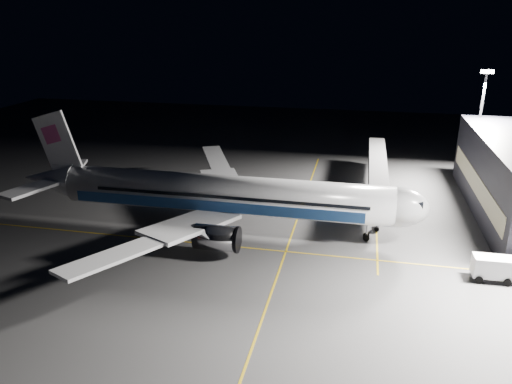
{
  "coord_description": "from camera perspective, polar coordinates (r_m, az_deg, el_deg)",
  "views": [
    {
      "loc": [
        18.73,
        -65.71,
        30.26
      ],
      "look_at": [
        4.62,
        -0.05,
        6.0
      ],
      "focal_mm": 35.0,
      "sensor_mm": 36.0,
      "label": 1
    }
  ],
  "objects": [
    {
      "name": "safety_cone_c",
      "position": [
        81.66,
        -1.36,
        -1.67
      ],
      "size": [
        0.4,
        0.4,
        0.6
      ],
      "primitive_type": "cone",
      "color": "#FF600A",
      "rests_on": "ground"
    },
    {
      "name": "jet_bridge",
      "position": [
        87.67,
        13.74,
        2.25
      ],
      "size": [
        3.6,
        34.4,
        6.3
      ],
      "color": "#B2B2B7",
      "rests_on": "ground"
    },
    {
      "name": "service_truck",
      "position": [
        66.47,
        25.86,
        -7.84
      ],
      "size": [
        5.89,
        2.72,
        2.98
      ],
      "rotation": [
        0.0,
        0.0,
        0.02
      ],
      "color": "silver",
      "rests_on": "ground"
    },
    {
      "name": "safety_cone_b",
      "position": [
        87.0,
        -0.49,
        -0.26
      ],
      "size": [
        0.43,
        0.43,
        0.65
      ],
      "primitive_type": "cone",
      "color": "#FF600A",
      "rests_on": "ground"
    },
    {
      "name": "safety_cone_a",
      "position": [
        81.08,
        -6.62,
        -1.97
      ],
      "size": [
        0.4,
        0.4,
        0.59
      ],
      "primitive_type": "cone",
      "color": "#FF600A",
      "rests_on": "ground"
    },
    {
      "name": "ground",
      "position": [
        74.73,
        -3.46,
        -4.07
      ],
      "size": [
        200.0,
        200.0,
        0.0
      ],
      "primitive_type": "plane",
      "color": "#4C4C4F",
      "rests_on": "ground"
    },
    {
      "name": "guide_line_side",
      "position": [
        81.59,
        13.56,
        -2.49
      ],
      "size": [
        0.25,
        40.0,
        0.01
      ],
      "primitive_type": "cube",
      "color": "gold",
      "rests_on": "ground"
    },
    {
      "name": "guide_line_cross",
      "position": [
        69.51,
        -4.78,
        -6.02
      ],
      "size": [
        70.0,
        0.25,
        0.01
      ],
      "primitive_type": "cube",
      "color": "gold",
      "rests_on": "ground"
    },
    {
      "name": "airliner",
      "position": [
        73.07,
        -4.36,
        -0.29
      ],
      "size": [
        61.48,
        54.22,
        16.64
      ],
      "color": "silver",
      "rests_on": "ground"
    },
    {
      "name": "guide_line_main",
      "position": [
        72.86,
        4.17,
        -4.73
      ],
      "size": [
        0.25,
        80.0,
        0.01
      ],
      "primitive_type": "cube",
      "color": "gold",
      "rests_on": "ground"
    },
    {
      "name": "floodlight_mast_north",
      "position": [
        101.57,
        24.26,
        7.98
      ],
      "size": [
        2.4,
        0.68,
        20.7
      ],
      "color": "#59595E",
      "rests_on": "ground"
    },
    {
      "name": "baggage_tug",
      "position": [
        90.38,
        0.27,
        0.88
      ],
      "size": [
        2.71,
        2.25,
        1.86
      ],
      "rotation": [
        0.0,
        0.0,
        -0.08
      ],
      "color": "black",
      "rests_on": "ground"
    }
  ]
}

